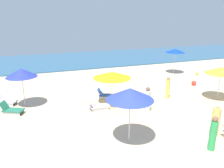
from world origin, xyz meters
The scene contains 17 objects.
ocean centered at (0.00, 24.32, 0.06)m, with size 60.00×11.36×0.12m, color #2F6085.
umbrella_0 centered at (8.15, 14.27, 2.28)m, with size 1.89×1.89×2.47m.
umbrella_1 centered at (-1.32, 4.02, 2.35)m, with size 2.15×2.15×2.62m.
umbrella_2 centered at (-5.97, 10.24, 2.23)m, with size 1.93×1.93×2.50m.
lounge_chair_2_0 centered at (-6.72, 9.17, 0.27)m, with size 1.43×1.13×0.76m.
lounge_chair_2_1 centered at (-7.13, 10.85, 0.25)m, with size 1.38×1.11×0.67m.
umbrella_4 centered at (6.81, 7.00, 2.07)m, with size 2.12×2.12×2.29m.
umbrella_6 centered at (-0.52, 8.60, 2.00)m, with size 2.44×2.44×2.21m.
lounge_chair_6_0 centered at (-1.69, 8.03, 0.25)m, with size 1.35×0.68×0.75m.
lounge_chair_6_1 centered at (-0.59, 9.70, 0.27)m, with size 1.41×1.11×0.73m.
beachgoer_0 centered at (1.79, 2.13, 0.77)m, with size 0.41×0.41×1.60m.
beachgoer_2 centered at (3.59, 8.38, 0.78)m, with size 0.39×0.39×1.59m.
beachgoer_4 centered at (2.84, 3.09, 0.75)m, with size 0.55×0.55×1.63m.
beachgoer_5 centered at (1.12, 6.80, 0.72)m, with size 0.47×0.47×1.56m.
beach_ball_0 centered at (0.11, 14.23, 0.17)m, with size 0.35×0.35×0.35m, color #358ADE.
beach_ball_1 centered at (7.35, 10.19, 0.20)m, with size 0.40×0.40×0.40m, color #F2372F.
beach_ball_2 centered at (9.95, 12.91, 0.13)m, with size 0.25×0.25×0.25m, color yellow.
Camera 1 is at (-5.24, -4.55, 5.71)m, focal length 36.19 mm.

